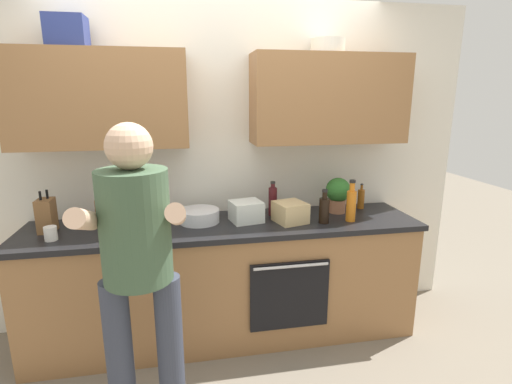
% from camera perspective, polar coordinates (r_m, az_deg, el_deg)
% --- Properties ---
extents(ground_plane, '(12.00, 12.00, 0.00)m').
position_cam_1_polar(ground_plane, '(3.23, -4.20, -19.96)').
color(ground_plane, '#756B5B').
extents(back_wall_unit, '(4.00, 0.38, 2.50)m').
position_cam_1_polar(back_wall_unit, '(2.97, -5.40, 8.01)').
color(back_wall_unit, silver).
rests_on(back_wall_unit, ground).
extents(counter, '(2.84, 0.67, 0.90)m').
position_cam_1_polar(counter, '(3.00, -4.32, -12.78)').
color(counter, olive).
rests_on(counter, ground).
extents(person_standing, '(0.49, 0.45, 1.68)m').
position_cam_1_polar(person_standing, '(2.04, -16.95, -9.80)').
color(person_standing, '#383D4C').
rests_on(person_standing, ground).
extents(bottle_wine, '(0.07, 0.07, 0.27)m').
position_cam_1_polar(bottle_wine, '(2.98, 2.47, -1.27)').
color(bottle_wine, '#471419').
rests_on(bottle_wine, counter).
extents(bottle_soy, '(0.07, 0.07, 0.25)m').
position_cam_1_polar(bottle_soy, '(2.85, 9.98, -2.53)').
color(bottle_soy, black).
rests_on(bottle_soy, counter).
extents(bottle_juice, '(0.07, 0.07, 0.31)m').
position_cam_1_polar(bottle_juice, '(2.92, 13.81, -1.73)').
color(bottle_juice, orange).
rests_on(bottle_juice, counter).
extents(bottle_oil, '(0.05, 0.05, 0.32)m').
position_cam_1_polar(bottle_oil, '(2.93, -17.78, -1.69)').
color(bottle_oil, olive).
rests_on(bottle_oil, counter).
extents(bottle_vinegar, '(0.06, 0.06, 0.25)m').
position_cam_1_polar(bottle_vinegar, '(3.01, -21.97, -2.47)').
color(bottle_vinegar, brown).
rests_on(bottle_vinegar, counter).
extents(bottle_soda, '(0.05, 0.05, 0.23)m').
position_cam_1_polar(bottle_soda, '(2.82, -19.41, -3.46)').
color(bottle_soda, '#198C33').
rests_on(bottle_soda, counter).
extents(bottle_water, '(0.07, 0.07, 0.26)m').
position_cam_1_polar(bottle_water, '(2.66, -13.34, -3.76)').
color(bottle_water, silver).
rests_on(bottle_water, counter).
extents(bottle_syrup, '(0.06, 0.06, 0.21)m').
position_cam_1_polar(bottle_syrup, '(3.29, 15.17, -0.93)').
color(bottle_syrup, '#8C4C14').
rests_on(bottle_syrup, counter).
extents(cup_coffee, '(0.08, 0.08, 0.09)m').
position_cam_1_polar(cup_coffee, '(2.81, -27.93, -5.40)').
color(cup_coffee, white).
rests_on(cup_coffee, counter).
extents(cup_ceramic, '(0.09, 0.09, 0.09)m').
position_cam_1_polar(cup_ceramic, '(3.00, -14.63, -3.09)').
color(cup_ceramic, '#BF4C47').
rests_on(cup_ceramic, counter).
extents(mixing_bowl, '(0.29, 0.29, 0.10)m').
position_cam_1_polar(mixing_bowl, '(2.86, -8.31, -3.49)').
color(mixing_bowl, silver).
rests_on(mixing_bowl, counter).
extents(knife_block, '(0.10, 0.14, 0.29)m').
position_cam_1_polar(knife_block, '(2.98, -28.42, -3.04)').
color(knife_block, brown).
rests_on(knife_block, counter).
extents(potted_herb, '(0.19, 0.19, 0.28)m').
position_cam_1_polar(potted_herb, '(3.11, 11.94, -0.16)').
color(potted_herb, '#9E6647').
rests_on(potted_herb, counter).
extents(grocery_bag_produce, '(0.25, 0.24, 0.15)m').
position_cam_1_polar(grocery_bag_produce, '(2.85, -1.46, -2.85)').
color(grocery_bag_produce, silver).
rests_on(grocery_bag_produce, counter).
extents(grocery_bag_bread, '(0.26, 0.26, 0.15)m').
position_cam_1_polar(grocery_bag_bread, '(2.84, 5.05, -2.98)').
color(grocery_bag_bread, tan).
rests_on(grocery_bag_bread, counter).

